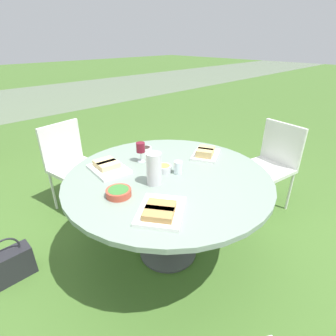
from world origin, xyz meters
The scene contains 14 objects.
ground_plane centered at (0.00, 0.00, 0.00)m, with size 40.00×40.00×0.00m, color #446B2B.
dining_table centered at (0.00, 0.00, 0.65)m, with size 1.49×1.49×0.74m.
chair_near_left centered at (-0.20, 1.21, 0.52)m, with size 0.50×0.49×0.89m.
chair_far_back centered at (1.27, -0.22, 0.52)m, with size 0.49×0.51×0.89m.
water_pitcher centered at (-0.15, -0.02, 0.85)m, with size 0.11×0.10×0.23m.
wine_glass centered at (0.01, 0.32, 0.85)m, with size 0.07×0.07×0.16m.
platter_bread_main centered at (0.46, 0.02, 0.77)m, with size 0.34×0.30×0.08m.
platter_charcuterie centered at (-0.26, 0.39, 0.76)m, with size 0.27×0.33×0.06m.
platter_sandwich_side centered at (-0.36, -0.30, 0.76)m, with size 0.40×0.39×0.06m.
bowl_fries centered at (0.02, 0.07, 0.76)m, with size 0.11×0.11×0.05m.
bowl_salad centered at (-0.42, 0.02, 0.76)m, with size 0.16×0.16×0.05m.
bowl_olives centered at (0.17, 0.46, 0.76)m, with size 0.11×0.11×0.04m.
cup_water_near centered at (0.08, -0.03, 0.78)m, with size 0.06×0.06×0.09m.
handbag centered at (-1.02, 0.63, 0.13)m, with size 0.30×0.14×0.37m.
Camera 1 is at (-1.18, -1.20, 1.64)m, focal length 28.00 mm.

